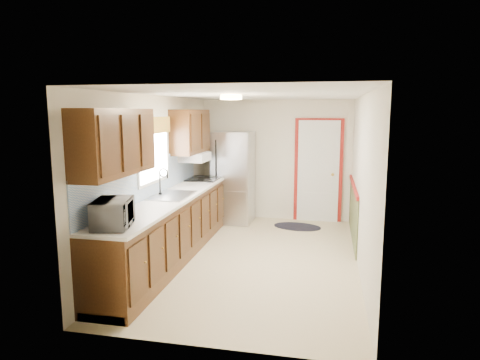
% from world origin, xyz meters
% --- Properties ---
extents(room_shell, '(3.20, 5.20, 2.52)m').
position_xyz_m(room_shell, '(0.00, 0.00, 1.20)').
color(room_shell, beige).
rests_on(room_shell, ground).
extents(kitchen_run, '(0.63, 4.00, 2.20)m').
position_xyz_m(kitchen_run, '(-1.24, -0.29, 0.81)').
color(kitchen_run, '#3A200D').
rests_on(kitchen_run, ground).
extents(back_wall_trim, '(1.12, 2.30, 2.08)m').
position_xyz_m(back_wall_trim, '(0.99, 2.21, 0.89)').
color(back_wall_trim, maroon).
rests_on(back_wall_trim, ground).
extents(ceiling_fixture, '(0.30, 0.30, 0.06)m').
position_xyz_m(ceiling_fixture, '(-0.30, -0.20, 2.36)').
color(ceiling_fixture, '#FFD88C').
rests_on(ceiling_fixture, room_shell).
extents(microwave, '(0.43, 0.60, 0.37)m').
position_xyz_m(microwave, '(-1.20, -1.95, 1.12)').
color(microwave, white).
rests_on(microwave, kitchen_run).
extents(refrigerator, '(0.76, 0.75, 1.78)m').
position_xyz_m(refrigerator, '(-0.78, 2.05, 0.89)').
color(refrigerator, '#B7B7BC').
rests_on(refrigerator, ground).
extents(rug, '(0.99, 0.73, 0.01)m').
position_xyz_m(rug, '(0.50, 1.90, 0.01)').
color(rug, black).
rests_on(rug, ground).
extents(cooktop, '(0.54, 0.65, 0.02)m').
position_xyz_m(cooktop, '(-1.19, 1.40, 0.95)').
color(cooktop, black).
rests_on(cooktop, kitchen_run).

